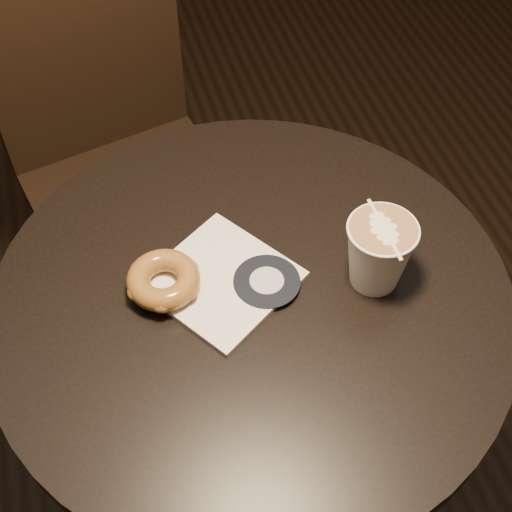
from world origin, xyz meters
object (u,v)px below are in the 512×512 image
object	(u,v)px
cafe_table	(252,368)
chair	(111,131)
pastry_bag	(221,280)
doughnut	(163,280)
latte_cup	(378,254)

from	to	relation	value
cafe_table	chair	distance (m)	0.61
chair	pastry_bag	distance (m)	0.61
chair	doughnut	size ratio (longest dim) A/B	10.27
latte_cup	cafe_table	bearing A→B (deg)	171.57
cafe_table	doughnut	bearing A→B (deg)	162.64
pastry_bag	latte_cup	size ratio (longest dim) A/B	1.64
chair	doughnut	xyz separation A→B (m)	(0.01, -0.57, 0.22)
cafe_table	latte_cup	size ratio (longest dim) A/B	7.32
chair	latte_cup	world-z (taller)	chair
cafe_table	doughnut	world-z (taller)	doughnut
chair	pastry_bag	bearing A→B (deg)	-93.97
pastry_bag	latte_cup	world-z (taller)	latte_cup
pastry_bag	latte_cup	xyz separation A→B (m)	(0.20, -0.05, 0.05)
cafe_table	doughnut	size ratio (longest dim) A/B	7.71
doughnut	latte_cup	distance (m)	0.28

